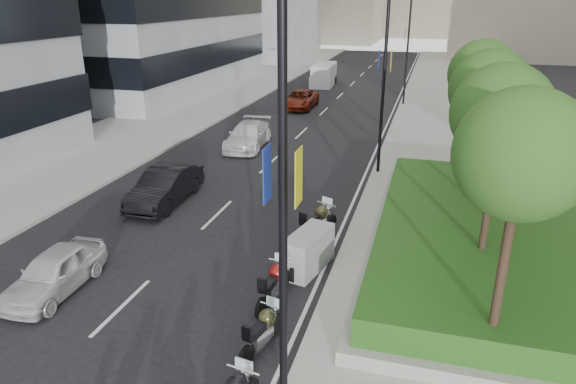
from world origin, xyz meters
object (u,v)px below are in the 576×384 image
at_px(car_c, 248,135).
at_px(car_d, 300,99).
at_px(motorcycle_4, 274,284).
at_px(lamp_post_0, 274,204).
at_px(car_b, 165,186).
at_px(lamp_post_1, 381,73).
at_px(motorcycle_6, 317,222).
at_px(motorcycle_3, 263,330).
at_px(lamp_post_2, 406,42).
at_px(motorcycle_5, 308,251).
at_px(delivery_van, 323,76).
at_px(car_a, 54,272).

bearing_deg(car_c, car_d, 84.74).
bearing_deg(motorcycle_4, lamp_post_0, -155.39).
xyz_separation_m(car_b, car_d, (0.51, 21.16, -0.07)).
bearing_deg(lamp_post_1, motorcycle_6, -98.35).
bearing_deg(lamp_post_1, motorcycle_4, -96.58).
height_order(motorcycle_3, motorcycle_6, motorcycle_6).
bearing_deg(car_b, motorcycle_6, -14.14).
distance_m(lamp_post_2, motorcycle_4, 30.91).
distance_m(motorcycle_3, motorcycle_5, 4.29).
bearing_deg(delivery_van, lamp_post_2, -47.81).
relative_size(lamp_post_1, delivery_van, 1.73).
relative_size(motorcycle_3, car_c, 0.42).
height_order(lamp_post_1, lamp_post_2, same).
xyz_separation_m(motorcycle_3, car_b, (-7.22, 8.28, 0.21)).
bearing_deg(delivery_van, motorcycle_4, -84.04).
bearing_deg(car_d, car_b, -92.06).
height_order(lamp_post_2, motorcycle_5, lamp_post_2).
distance_m(lamp_post_1, delivery_van, 27.48).
distance_m(car_a, delivery_van, 39.66).
bearing_deg(car_b, motorcycle_3, -49.98).
bearing_deg(delivery_van, car_d, -91.68).
xyz_separation_m(motorcycle_6, delivery_van, (-7.07, 33.94, 0.34)).
height_order(motorcycle_4, car_c, car_c).
distance_m(motorcycle_6, car_c, 12.80).
bearing_deg(motorcycle_6, lamp_post_0, -148.66).
distance_m(lamp_post_0, motorcycle_4, 6.46).
xyz_separation_m(lamp_post_2, motorcycle_3, (-1.08, -32.68, -4.51)).
bearing_deg(lamp_post_0, lamp_post_1, 90.00).
bearing_deg(car_c, motorcycle_5, -67.25).
height_order(lamp_post_2, car_a, lamp_post_2).
bearing_deg(lamp_post_0, motorcycle_5, 98.09).
distance_m(lamp_post_1, car_d, 17.25).
relative_size(motorcycle_3, motorcycle_6, 0.89).
height_order(lamp_post_1, motorcycle_6, lamp_post_1).
bearing_deg(car_d, motorcycle_4, -77.63).
bearing_deg(lamp_post_1, car_b, -142.36).
bearing_deg(car_d, car_c, -91.09).
bearing_deg(motorcycle_5, car_d, 28.50).
height_order(car_d, delivery_van, delivery_van).
distance_m(lamp_post_2, car_d, 9.50).
distance_m(car_a, car_d, 28.52).
xyz_separation_m(car_b, car_c, (0.42, 9.27, -0.05)).
xyz_separation_m(motorcycle_3, car_c, (-6.80, 17.55, 0.16)).
relative_size(lamp_post_2, car_b, 1.93).
distance_m(lamp_post_1, car_c, 9.44).
bearing_deg(lamp_post_0, motorcycle_4, 108.05).
height_order(motorcycle_4, car_a, car_a).
height_order(motorcycle_4, car_d, car_d).
height_order(lamp_post_0, delivery_van, lamp_post_0).
xyz_separation_m(motorcycle_6, car_b, (-7.11, 1.65, 0.11)).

